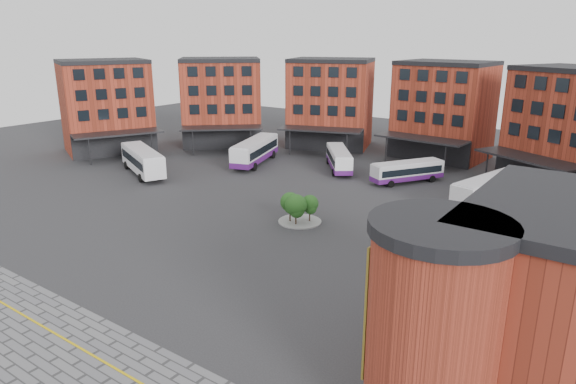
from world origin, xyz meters
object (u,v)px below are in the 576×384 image
Objects in this scene: bus_b at (255,151)px; bus_e at (490,190)px; tree_island at (298,206)px; bus_d at (407,171)px; bus_a at (142,159)px; bus_c at (339,159)px; bus_f at (528,204)px.

bus_b is 1.07× the size of bus_e.
tree_island is 0.46× the size of bus_d.
bus_a is 1.30× the size of bus_d.
bus_e is at bearing 50.63° from tree_island.
bus_c is 0.81× the size of bus_e.
bus_b is 33.58m from bus_e.
bus_b is at bearing -165.49° from bus_e.
bus_e is at bearing -48.52° from bus_c.
bus_d is (10.49, -0.62, -0.10)m from bus_c.
bus_f is (4.41, -1.94, -0.27)m from bus_e.
bus_b is at bearing 160.77° from bus_c.
bus_e is at bearing -18.46° from bus_b.
bus_f is (15.58, -5.44, 0.02)m from bus_d.
bus_a is 1.03× the size of bus_e.
bus_a reaches higher than tree_island.
bus_c is at bearing 109.67° from tree_island.
bus_c is at bearing 0.28° from bus_b.
bus_f is at bearing -21.36° from bus_b.
tree_island is at bearing -59.77° from bus_b.
bus_e reaches higher than bus_c.
tree_island is 28.37m from bus_a.
bus_b is at bearing 138.49° from tree_island.
bus_b is 1.35× the size of bus_d.
bus_c is 1.03× the size of bus_f.
bus_b is at bearing -7.62° from bus_a.
bus_b is 22.66m from bus_d.
bus_b is 12.57m from bus_c.
tree_island is at bearing -72.67° from bus_a.
tree_island is 0.46× the size of bus_f.
tree_island is 0.45× the size of bus_c.
bus_f is (37.98, -2.06, -0.40)m from bus_b.
bus_c is (-7.60, 21.26, -0.24)m from tree_island.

